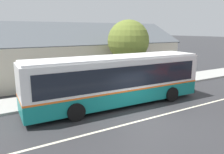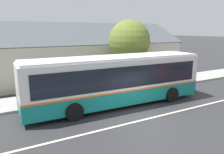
# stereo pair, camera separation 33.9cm
# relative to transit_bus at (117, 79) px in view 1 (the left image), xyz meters

# --- Properties ---
(ground_plane) EXTENTS (300.00, 300.00, 0.00)m
(ground_plane) POSITION_rel_transit_bus_xyz_m (0.23, -2.90, -1.71)
(ground_plane) COLOR #2D2D30
(sidewalk_far) EXTENTS (60.00, 3.00, 0.15)m
(sidewalk_far) POSITION_rel_transit_bus_xyz_m (0.23, 3.10, -1.64)
(sidewalk_far) COLOR #9E9E99
(sidewalk_far) RESTS_ON ground
(lane_divider_stripe) EXTENTS (60.00, 0.16, 0.01)m
(lane_divider_stripe) POSITION_rel_transit_bus_xyz_m (0.23, -2.90, -1.71)
(lane_divider_stripe) COLOR beige
(lane_divider_stripe) RESTS_ON ground
(community_building) EXTENTS (26.76, 8.92, 6.62)m
(community_building) POSITION_rel_transit_bus_xyz_m (-1.51, 10.22, 0.16)
(community_building) COLOR beige
(community_building) RESTS_ON ground
(transit_bus) EXTENTS (11.89, 3.00, 3.18)m
(transit_bus) POSITION_rel_transit_bus_xyz_m (0.00, 0.00, 0.00)
(transit_bus) COLOR #147F7A
(transit_bus) RESTS_ON ground
(street_tree_primary) EXTENTS (3.60, 3.60, 5.70)m
(street_tree_primary) POSITION_rel_transit_bus_xyz_m (3.69, 4.23, 2.05)
(street_tree_primary) COLOR #4C3828
(street_tree_primary) RESTS_ON ground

